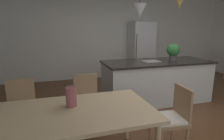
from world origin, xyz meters
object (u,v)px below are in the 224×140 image
Objects in this scene: chair_far_left at (22,108)px; chair_kitchen_end at (172,117)px; refrigerator at (141,50)px; vase_on_dining_table at (71,97)px; potted_plant_on_island at (173,51)px; dining_table at (56,118)px; kitchen_island at (156,81)px; chair_far_right at (87,101)px.

chair_kitchen_end is at bearing -24.72° from chair_far_left.
refrigerator reaches higher than vase_on_dining_table.
vase_on_dining_table is at bearing -147.48° from potted_plant_on_island.
potted_plant_on_island is 1.64× the size of vase_on_dining_table.
potted_plant_on_island reaches higher than dining_table.
potted_plant_on_island reaches higher than chair_kitchen_end.
chair_kitchen_end reaches higher than dining_table.
kitchen_island is 2.19m from refrigerator.
potted_plant_on_island is (0.38, -0.00, 0.64)m from kitchen_island.
refrigerator reaches higher than potted_plant_on_island.
chair_far_right is (-0.94, 0.87, 0.00)m from chair_kitchen_end.
chair_far_left is 2.72m from kitchen_island.
chair_far_left is (-0.94, -0.00, 0.00)m from chair_far_right.
kitchen_island is at bearing -106.49° from refrigerator.
kitchen_island reaches higher than dining_table.
potted_plant_on_island is at bearing 55.82° from chair_kitchen_end.
chair_far_right is 0.48× the size of refrigerator.
chair_far_left is (-1.89, 0.87, 0.00)m from chair_kitchen_end.
chair_kitchen_end is 1.79m from kitchen_island.
potted_plant_on_island reaches higher than vase_on_dining_table.
refrigerator reaches higher than chair_far_left.
dining_table is 1.42m from chair_kitchen_end.
chair_far_left is at bearing -179.99° from chair_far_right.
chair_far_left is (-0.47, 0.86, -0.19)m from dining_table.
refrigerator is 2.08m from potted_plant_on_island.
chair_far_left is at bearing 118.76° from dining_table.
dining_table is at bearing -142.46° from vase_on_dining_table.
potted_plant_on_island is (2.05, 0.77, 0.63)m from chair_far_right.
dining_table is 1.15× the size of refrigerator.
chair_kitchen_end is at bearing -0.20° from dining_table.
chair_far_left is at bearing 131.43° from vase_on_dining_table.
potted_plant_on_island is at bearing 20.47° from chair_far_right.
vase_on_dining_table reaches higher than chair_far_left.
refrigerator reaches higher than chair_kitchen_end.
dining_table is 9.27× the size of vase_on_dining_table.
refrigerator reaches higher than chair_far_right.
chair_far_left is 2.36× the size of potted_plant_on_island.
dining_table is 0.28m from vase_on_dining_table.
vase_on_dining_table is at bearing 173.70° from chair_kitchen_end.
chair_far_right is (0.47, 0.86, -0.19)m from dining_table.
vase_on_dining_table is at bearing 37.54° from dining_table.
potted_plant_on_island is (3.00, 0.77, 0.63)m from chair_far_left.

